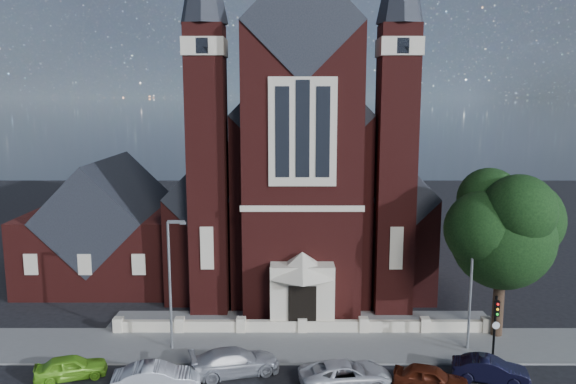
# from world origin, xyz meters

# --- Properties ---
(ground) EXTENTS (120.00, 120.00, 0.00)m
(ground) POSITION_xyz_m (0.00, 15.00, 0.00)
(ground) COLOR black
(ground) RESTS_ON ground
(pavement_strip) EXTENTS (60.00, 5.00, 0.12)m
(pavement_strip) POSITION_xyz_m (0.00, 4.50, 0.00)
(pavement_strip) COLOR slate
(pavement_strip) RESTS_ON ground
(forecourt_paving) EXTENTS (26.00, 3.00, 0.14)m
(forecourt_paving) POSITION_xyz_m (0.00, 8.50, 0.00)
(forecourt_paving) COLOR slate
(forecourt_paving) RESTS_ON ground
(forecourt_wall) EXTENTS (24.00, 0.40, 0.90)m
(forecourt_wall) POSITION_xyz_m (0.00, 6.50, 0.00)
(forecourt_wall) COLOR beige
(forecourt_wall) RESTS_ON ground
(church) EXTENTS (20.01, 34.90, 29.20)m
(church) POSITION_xyz_m (-0.00, 22.94, 8.19)
(church) COLOR #491613
(church) RESTS_ON ground
(parish_hall) EXTENTS (12.00, 12.20, 10.24)m
(parish_hall) POSITION_xyz_m (-16.00, 18.00, 4.01)
(parish_hall) COLOR #491613
(parish_hall) RESTS_ON ground
(street_tree) EXTENTS (6.40, 6.60, 10.70)m
(street_tree) POSITION_xyz_m (12.60, 5.71, 6.96)
(street_tree) COLOR black
(street_tree) RESTS_ON ground
(street_lamp_left) EXTENTS (1.16, 0.22, 8.09)m
(street_lamp_left) POSITION_xyz_m (-7.91, 4.00, 4.60)
(street_lamp_left) COLOR gray
(street_lamp_left) RESTS_ON ground
(street_lamp_right) EXTENTS (1.16, 0.22, 8.09)m
(street_lamp_right) POSITION_xyz_m (10.09, 4.00, 4.60)
(street_lamp_right) COLOR gray
(street_lamp_right) RESTS_ON ground
(traffic_signal) EXTENTS (0.28, 0.42, 4.00)m
(traffic_signal) POSITION_xyz_m (11.00, 2.43, 2.58)
(traffic_signal) COLOR black
(traffic_signal) RESTS_ON ground
(car_lime_van) EXTENTS (4.08, 2.64, 1.29)m
(car_lime_van) POSITION_xyz_m (-12.80, 0.51, 0.65)
(car_lime_van) COLOR #74C126
(car_lime_van) RESTS_ON ground
(car_silver_a) EXTENTS (4.68, 2.22, 1.48)m
(car_silver_a) POSITION_xyz_m (-7.79, -0.93, 0.74)
(car_silver_a) COLOR #B0B4B9
(car_silver_a) RESTS_ON ground
(car_silver_b) EXTENTS (5.34, 3.33, 1.44)m
(car_silver_b) POSITION_xyz_m (-3.88, 1.01, 0.72)
(car_silver_b) COLOR #9A9BA1
(car_silver_b) RESTS_ON ground
(car_white_suv) EXTENTS (5.28, 3.13, 1.38)m
(car_white_suv) POSITION_xyz_m (2.12, -0.37, 0.69)
(car_white_suv) COLOR silver
(car_white_suv) RESTS_ON ground
(car_dark_red) EXTENTS (4.19, 2.64, 1.33)m
(car_dark_red) POSITION_xyz_m (6.56, -0.75, 0.66)
(car_dark_red) COLOR #4C1A0D
(car_dark_red) RESTS_ON ground
(car_navy) EXTENTS (4.22, 2.36, 1.32)m
(car_navy) POSITION_xyz_m (10.01, 0.19, 0.66)
(car_navy) COLOR black
(car_navy) RESTS_ON ground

